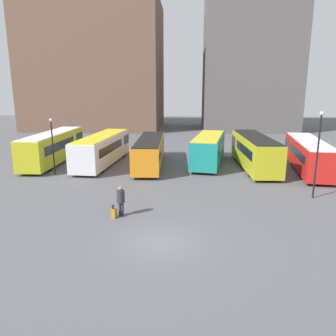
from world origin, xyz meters
TOP-DOWN VIEW (x-y plane):
  - ground_plane at (0.00, 0.00)m, footprint 160.00×160.00m
  - building_block_left at (-16.70, 50.19)m, footprint 24.96×17.74m
  - building_block_right at (12.53, 50.19)m, footprint 16.62×15.92m
  - bus_0 at (-12.67, 17.72)m, footprint 2.48×11.80m
  - bus_1 at (-7.41, 17.44)m, footprint 3.39×11.63m
  - bus_2 at (-2.50, 16.91)m, footprint 2.85×11.36m
  - bus_3 at (3.41, 17.80)m, footprint 4.10×9.59m
  - bus_4 at (7.75, 16.58)m, footprint 2.97×11.19m
  - bus_5 at (12.68, 16.00)m, footprint 4.07×12.00m
  - traveler at (-2.68, 3.35)m, footprint 0.58×0.58m
  - suitcase at (-3.04, 2.98)m, footprint 0.32×0.36m
  - lamp_post_0 at (-10.64, 12.79)m, footprint 0.28×0.28m
  - lamp_post_1 at (10.18, 7.49)m, footprint 0.28×0.28m

SIDE VIEW (x-z plane):
  - ground_plane at x=0.00m, z-range 0.00..0.00m
  - suitcase at x=-3.04m, z-range -0.12..0.73m
  - traveler at x=-2.68m, z-range 0.17..2.03m
  - bus_2 at x=-2.50m, z-range 0.13..2.89m
  - bus_5 at x=12.68m, z-range 0.13..2.99m
  - bus_3 at x=3.41m, z-range 0.12..3.10m
  - bus_1 at x=-7.41m, z-range 0.13..3.10m
  - bus_4 at x=7.75m, z-range 0.14..3.25m
  - bus_0 at x=-12.67m, z-range 0.14..3.29m
  - lamp_post_0 at x=-10.64m, z-range 0.49..5.52m
  - lamp_post_1 at x=10.18m, z-range 0.51..6.57m
  - building_block_left at x=-16.70m, z-range 0.00..23.72m
  - building_block_right at x=12.53m, z-range 0.00..26.85m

